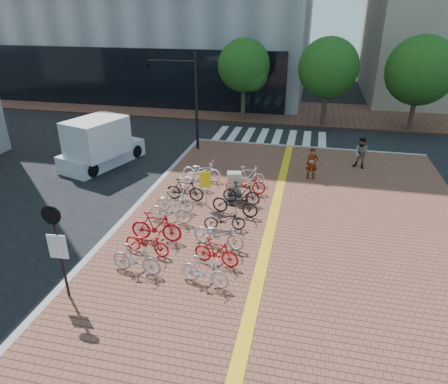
% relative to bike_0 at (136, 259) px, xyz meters
% --- Properties ---
extents(ground, '(120.00, 120.00, 0.00)m').
position_rel_bike_0_xyz_m(ground, '(1.96, 2.38, -0.68)').
color(ground, black).
rests_on(ground, ground).
extents(sidewalk, '(14.00, 34.00, 0.15)m').
position_rel_bike_0_xyz_m(sidewalk, '(4.96, -2.62, -0.60)').
color(sidewalk, brown).
rests_on(sidewalk, ground).
extents(tactile_strip, '(0.40, 34.00, 0.01)m').
position_rel_bike_0_xyz_m(tactile_strip, '(3.96, -2.62, -0.52)').
color(tactile_strip, gold).
rests_on(tactile_strip, sidewalk).
extents(kerb_west, '(0.25, 34.00, 0.15)m').
position_rel_bike_0_xyz_m(kerb_west, '(-2.04, -2.62, -0.60)').
color(kerb_west, gray).
rests_on(kerb_west, ground).
extents(kerb_north, '(14.00, 0.25, 0.15)m').
position_rel_bike_0_xyz_m(kerb_north, '(4.96, 14.38, -0.60)').
color(kerb_north, gray).
rests_on(kerb_north, ground).
extents(far_sidewalk, '(70.00, 8.00, 0.15)m').
position_rel_bike_0_xyz_m(far_sidewalk, '(1.96, 23.38, -0.60)').
color(far_sidewalk, brown).
rests_on(far_sidewalk, ground).
extents(crosswalk, '(7.50, 4.00, 0.01)m').
position_rel_bike_0_xyz_m(crosswalk, '(2.46, 16.38, -0.67)').
color(crosswalk, silver).
rests_on(crosswalk, ground).
extents(street_trees, '(16.20, 4.60, 6.35)m').
position_rel_bike_0_xyz_m(street_trees, '(7.00, 19.84, 3.42)').
color(street_trees, '#38281E').
rests_on(street_trees, far_sidewalk).
extents(bike_0, '(1.78, 0.62, 1.05)m').
position_rel_bike_0_xyz_m(bike_0, '(0.00, 0.00, 0.00)').
color(bike_0, '#A3A2A7').
rests_on(bike_0, sidewalk).
extents(bike_1, '(1.79, 0.83, 0.91)m').
position_rel_bike_0_xyz_m(bike_1, '(-0.09, 1.11, -0.07)').
color(bike_1, red).
rests_on(bike_1, sidewalk).
extents(bike_2, '(1.96, 0.61, 1.17)m').
position_rel_bike_0_xyz_m(bike_2, '(-0.09, 2.02, 0.06)').
color(bike_2, '#B40C17').
rests_on(bike_2, sidewalk).
extents(bike_3, '(1.79, 0.54, 1.07)m').
position_rel_bike_0_xyz_m(bike_3, '(-0.05, 3.43, 0.01)').
color(bike_3, silver).
rests_on(bike_3, sidewalk).
extents(bike_4, '(1.67, 0.56, 0.99)m').
position_rel_bike_0_xyz_m(bike_4, '(-0.18, 4.37, -0.03)').
color(bike_4, '#B9B8BE').
rests_on(bike_4, sidewalk).
extents(bike_5, '(1.74, 0.51, 1.04)m').
position_rel_bike_0_xyz_m(bike_5, '(-0.10, 5.51, -0.01)').
color(bike_5, black).
rests_on(bike_5, sidewalk).
extents(bike_6, '(1.79, 0.72, 0.92)m').
position_rel_bike_0_xyz_m(bike_6, '(-0.06, 6.65, -0.07)').
color(bike_6, silver).
rests_on(bike_6, sidewalk).
extents(bike_7, '(2.01, 0.76, 1.04)m').
position_rel_bike_0_xyz_m(bike_7, '(0.02, 7.86, -0.01)').
color(bike_7, white).
rests_on(bike_7, sidewalk).
extents(bike_8, '(1.74, 0.78, 1.01)m').
position_rel_bike_0_xyz_m(bike_8, '(2.34, -0.12, -0.02)').
color(bike_8, silver).
rests_on(bike_8, sidewalk).
extents(bike_9, '(1.67, 0.73, 0.97)m').
position_rel_bike_0_xyz_m(bike_9, '(2.44, 1.02, -0.04)').
color(bike_9, red).
rests_on(bike_9, sidewalk).
extents(bike_10, '(2.06, 1.01, 1.03)m').
position_rel_bike_0_xyz_m(bike_10, '(2.27, 2.11, -0.01)').
color(bike_10, '#A4A4A9').
rests_on(bike_10, sidewalk).
extents(bike_11, '(1.69, 0.86, 0.85)m').
position_rel_bike_0_xyz_m(bike_11, '(2.21, 3.35, -0.10)').
color(bike_11, black).
rests_on(bike_11, sidewalk).
extents(bike_12, '(2.10, 1.02, 1.06)m').
position_rel_bike_0_xyz_m(bike_12, '(2.35, 4.65, 0.00)').
color(bike_12, black).
rests_on(bike_12, sidewalk).
extents(bike_13, '(1.73, 0.62, 1.02)m').
position_rel_bike_0_xyz_m(bike_13, '(2.43, 5.71, -0.02)').
color(bike_13, black).
rests_on(bike_13, sidewalk).
extents(bike_14, '(1.91, 0.78, 0.98)m').
position_rel_bike_0_xyz_m(bike_14, '(2.43, 6.82, -0.04)').
color(bike_14, '#B3100C').
rests_on(bike_14, sidewalk).
extents(bike_15, '(1.69, 0.72, 0.98)m').
position_rel_bike_0_xyz_m(bike_15, '(2.39, 7.76, -0.04)').
color(bike_15, silver).
rests_on(bike_15, sidewalk).
extents(pedestrian_a, '(0.61, 0.42, 1.60)m').
position_rel_bike_0_xyz_m(pedestrian_a, '(5.37, 9.30, 0.27)').
color(pedestrian_a, gray).
rests_on(pedestrian_a, sidewalk).
extents(pedestrian_b, '(0.99, 0.89, 1.68)m').
position_rel_bike_0_xyz_m(pedestrian_b, '(7.92, 11.36, 0.31)').
color(pedestrian_b, '#535969').
rests_on(pedestrian_b, sidewalk).
extents(utility_box, '(0.69, 0.58, 1.31)m').
position_rel_bike_0_xyz_m(utility_box, '(2.03, 6.06, 0.13)').
color(utility_box, silver).
rests_on(utility_box, sidewalk).
extents(yellow_sign, '(0.44, 0.16, 1.64)m').
position_rel_bike_0_xyz_m(yellow_sign, '(0.99, 5.11, 0.61)').
color(yellow_sign, '#B7B7BC').
rests_on(yellow_sign, sidewalk).
extents(notice_sign, '(0.57, 0.15, 3.09)m').
position_rel_bike_0_xyz_m(notice_sign, '(-1.54, -1.58, 1.42)').
color(notice_sign, black).
rests_on(notice_sign, sidewalk).
extents(traffic_light_pole, '(3.04, 1.17, 5.66)m').
position_rel_bike_0_xyz_m(traffic_light_pole, '(-2.85, 12.55, 3.38)').
color(traffic_light_pole, black).
rests_on(traffic_light_pole, sidewalk).
extents(box_truck, '(3.40, 5.19, 2.78)m').
position_rel_bike_0_xyz_m(box_truck, '(-6.17, 9.20, 0.63)').
color(box_truck, silver).
rests_on(box_truck, ground).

